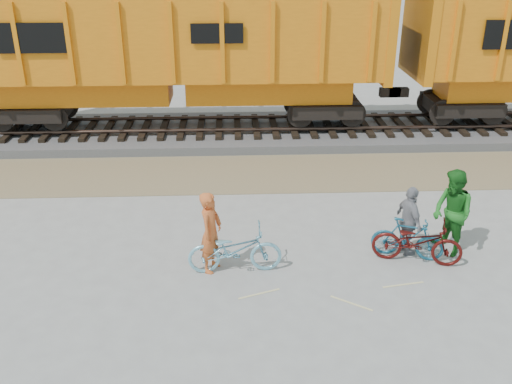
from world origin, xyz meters
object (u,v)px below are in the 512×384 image
bicycle_blue (235,250)px  person_man (452,213)px  hopper_car_center (177,52)px  person_woman (409,221)px  bicycle_maroon (417,242)px  bicycle_teal (408,239)px  person_solo (211,232)px

bicycle_blue → person_man: (4.83, 0.60, 0.47)m
hopper_car_center → bicycle_blue: (1.83, -8.91, -2.48)m
person_woman → bicycle_blue: bearing=85.7°
hopper_car_center → bicycle_maroon: bearing=-56.3°
bicycle_blue → person_woman: bearing=-83.7°
bicycle_teal → person_woman: person_woman is taller
bicycle_blue → person_woman: person_woman is taller
bicycle_blue → person_woman: 3.93m
hopper_car_center → person_solo: (1.33, -8.81, -2.10)m
bicycle_teal → person_solo: 4.36m
hopper_car_center → bicycle_maroon: 10.76m
person_man → bicycle_teal: bearing=-98.1°
person_solo → person_man: size_ratio=0.91×
bicycle_teal → person_man: size_ratio=0.80×
bicycle_teal → person_solo: size_ratio=0.88×
bicycle_teal → bicycle_maroon: bicycle_maroon is taller
bicycle_teal → person_woman: size_ratio=0.97×
hopper_car_center → person_man: bearing=-51.3°
person_woman → person_solo: bearing=83.4°
hopper_car_center → person_solo: size_ratio=7.75×
bicycle_maroon → person_woman: size_ratio=1.19×
hopper_car_center → person_woman: bearing=-55.5°
bicycle_teal → person_solo: bearing=113.7°
bicycle_teal → hopper_car_center: bearing=53.4°
bicycle_maroon → person_man: 1.06m
bicycle_blue → bicycle_maroon: 3.98m
bicycle_blue → bicycle_maroon: (3.98, 0.20, -0.02)m
hopper_car_center → bicycle_blue: hopper_car_center is taller
bicycle_maroon → person_man: size_ratio=0.97×
hopper_car_center → bicycle_teal: size_ratio=8.84×
bicycle_teal → person_man: bearing=-58.9°
person_man → person_woman: (-0.95, -0.00, -0.18)m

